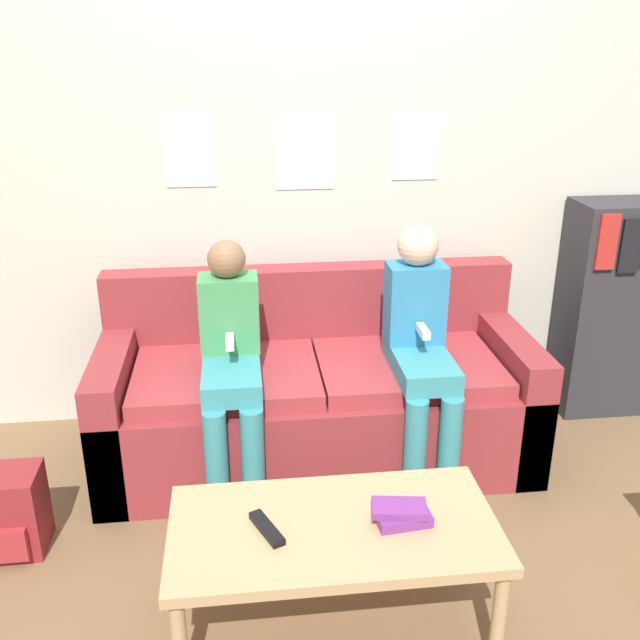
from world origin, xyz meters
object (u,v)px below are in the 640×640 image
at_px(couch, 316,398).
at_px(tv_remote, 267,528).
at_px(person_left, 231,359).
at_px(coffee_table, 334,535).
at_px(person_right, 420,343).
at_px(backpack, 8,513).
at_px(bookshelf, 614,308).

height_order(couch, tv_remote, couch).
height_order(person_left, tv_remote, person_left).
xyz_separation_m(coffee_table, person_right, (0.48, 0.84, 0.26)).
distance_m(coffee_table, person_left, 0.92).
xyz_separation_m(person_left, backpack, (-0.83, -0.33, -0.42)).
xyz_separation_m(coffee_table, bookshelf, (1.58, 1.31, 0.19)).
height_order(couch, person_left, person_left).
relative_size(bookshelf, backpack, 3.31).
bearing_deg(couch, person_left, -152.48).
bearing_deg(couch, tv_remote, -104.61).
distance_m(person_right, bookshelf, 1.20).
height_order(person_right, backpack, person_right).
bearing_deg(backpack, person_right, 11.89).
bearing_deg(person_right, person_left, -179.44).
bearing_deg(tv_remote, person_left, 72.61).
bearing_deg(couch, bookshelf, 10.64).
bearing_deg(coffee_table, person_right, 60.54).
relative_size(couch, bookshelf, 1.75).
height_order(coffee_table, tv_remote, tv_remote).
distance_m(tv_remote, backpack, 1.09).
bearing_deg(person_left, tv_remote, -83.44).
relative_size(couch, backpack, 5.78).
relative_size(person_left, backpack, 3.21).
xyz_separation_m(tv_remote, bookshelf, (1.78, 1.32, 0.14)).
relative_size(coffee_table, tv_remote, 5.91).
height_order(coffee_table, backpack, coffee_table).
distance_m(couch, bookshelf, 1.56).
xyz_separation_m(couch, backpack, (-1.20, -0.52, -0.12)).
xyz_separation_m(coffee_table, tv_remote, (-0.21, -0.01, 0.05)).
bearing_deg(coffee_table, bookshelf, 39.69).
height_order(coffee_table, person_left, person_left).
height_order(couch, bookshelf, bookshelf).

